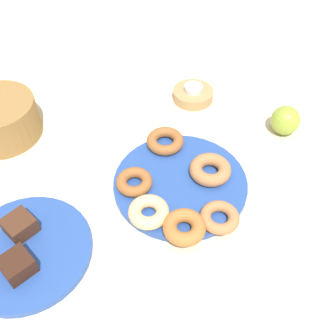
# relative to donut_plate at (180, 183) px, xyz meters

# --- Properties ---
(ground_plane) EXTENTS (2.40, 2.40, 0.00)m
(ground_plane) POSITION_rel_donut_plate_xyz_m (0.00, 0.00, -0.01)
(ground_plane) COLOR beige
(donut_plate) EXTENTS (0.30, 0.30, 0.01)m
(donut_plate) POSITION_rel_donut_plate_xyz_m (0.00, 0.00, 0.00)
(donut_plate) COLOR #284C9E
(donut_plate) RESTS_ON ground_plane
(donut_0) EXTENTS (0.13, 0.13, 0.03)m
(donut_0) POSITION_rel_donut_plate_xyz_m (0.05, -0.05, 0.02)
(donut_0) COLOR #B27547
(donut_0) RESTS_ON donut_plate
(donut_1) EXTENTS (0.12, 0.12, 0.03)m
(donut_1) POSITION_rel_donut_plate_xyz_m (-0.12, -0.06, 0.02)
(donut_1) COLOR #AD6B33
(donut_1) RESTS_ON donut_plate
(donut_2) EXTENTS (0.12, 0.12, 0.03)m
(donut_2) POSITION_rel_donut_plate_xyz_m (0.09, 0.08, 0.02)
(donut_2) COLOR #995B2D
(donut_2) RESTS_ON donut_plate
(donut_3) EXTENTS (0.11, 0.11, 0.02)m
(donut_3) POSITION_rel_donut_plate_xyz_m (-0.05, 0.09, 0.02)
(donut_3) COLOR #995B2D
(donut_3) RESTS_ON donut_plate
(donut_4) EXTENTS (0.11, 0.11, 0.02)m
(donut_4) POSITION_rel_donut_plate_xyz_m (-0.06, -0.11, 0.02)
(donut_4) COLOR #B27547
(donut_4) RESTS_ON donut_plate
(donut_5) EXTENTS (0.09, 0.09, 0.03)m
(donut_5) POSITION_rel_donut_plate_xyz_m (-0.11, 0.02, 0.02)
(donut_5) COLOR #EABC84
(donut_5) RESTS_ON donut_plate
(cake_plate) EXTENTS (0.26, 0.26, 0.01)m
(cake_plate) POSITION_rel_donut_plate_xyz_m (-0.28, 0.20, 0.00)
(cake_plate) COLOR #284C9E
(cake_plate) RESTS_ON ground_plane
(brownie_near) EXTENTS (0.07, 0.07, 0.04)m
(brownie_near) POSITION_rel_donut_plate_xyz_m (-0.32, 0.18, 0.03)
(brownie_near) COLOR #381E14
(brownie_near) RESTS_ON cake_plate
(brownie_far) EXTENTS (0.07, 0.07, 0.04)m
(brownie_far) POSITION_rel_donut_plate_xyz_m (-0.25, 0.23, 0.03)
(brownie_far) COLOR #472819
(brownie_far) RESTS_ON cake_plate
(candle_holder) EXTENTS (0.11, 0.11, 0.03)m
(candle_holder) POSITION_rel_donut_plate_xyz_m (0.30, 0.09, 0.01)
(candle_holder) COLOR tan
(candle_holder) RESTS_ON ground_plane
(tealight) EXTENTS (0.05, 0.05, 0.01)m
(tealight) POSITION_rel_donut_plate_xyz_m (0.30, 0.09, 0.03)
(tealight) COLOR silver
(tealight) RESTS_ON candle_holder
(apple) EXTENTS (0.07, 0.07, 0.07)m
(apple) POSITION_rel_donut_plate_xyz_m (0.27, -0.16, 0.03)
(apple) COLOR #93AD38
(apple) RESTS_ON ground_plane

